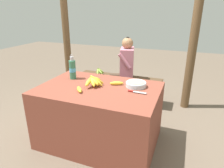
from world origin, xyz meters
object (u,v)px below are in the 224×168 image
Objects in this scene: banana_bunch_green at (99,71)px; support_post_far at (197,19)px; support_post_near at (65,17)px; loose_banana_front at (79,89)px; knife at (134,91)px; banana_bunch_ripe at (94,80)px; seated_vendor at (124,66)px; water_bottle at (73,69)px; wooden_bench at (119,81)px; serving_bowl at (136,84)px; loose_banana_side at (117,83)px.

support_post_far is at bearing 6.36° from banana_bunch_green.
loose_banana_front is at bearing -53.37° from support_post_near.
knife is 0.07× the size of support_post_near.
seated_vendor is (0.00, 1.08, -0.12)m from banana_bunch_ripe.
water_bottle is 1.52m from support_post_near.
support_post_far is (1.07, 0.16, 1.00)m from wooden_bench.
knife is at bearing -2.07° from banana_bunch_ripe.
banana_bunch_green is (-0.45, 1.12, -0.26)m from banana_bunch_ripe.
banana_bunch_ripe is 0.24× the size of seated_vendor.
water_bottle is at bearing 130.12° from loose_banana_front.
support_post_near is at bearing 144.82° from serving_bowl.
support_post_near reaches higher than serving_bowl.
support_post_near is 2.15m from support_post_far.
serving_bowl is at bearing -47.44° from banana_bunch_green.
wooden_bench is (-0.09, 1.12, -0.40)m from banana_bunch_ripe.
knife is at bearing -28.91° from loose_banana_side.
support_post_near and support_post_far have the same top height.
water_bottle is at bearing 159.43° from banana_bunch_ripe.
support_post_far is (1.43, 0.16, 0.87)m from banana_bunch_green.
loose_banana_front is 0.43m from loose_banana_side.
banana_bunch_ripe is at bearing -47.64° from support_post_near.
seated_vendor reaches higher than knife.
loose_banana_front is 1.28m from seated_vendor.
seated_vendor is at bearing -168.35° from support_post_far.
wooden_bench is (-0.56, 1.14, -0.34)m from knife.
support_post_far reaches higher than knife.
support_post_far is (0.75, 1.16, 0.65)m from loose_banana_side.
serving_bowl is 2.07m from support_post_near.
water_bottle is 0.44m from loose_banana_front.
support_post_near is at bearing 171.62° from wooden_bench.
support_post_far reaches higher than seated_vendor.
support_post_far is at bearing 54.57° from loose_banana_front.
serving_bowl is 0.62m from loose_banana_front.
serving_bowl is at bearing -115.39° from support_post_far.
support_post_far is (0.98, 0.20, 0.73)m from seated_vendor.
banana_bunch_green is (-0.11, 0.99, -0.32)m from water_bottle.
banana_bunch_ripe is 0.10× the size of support_post_near.
loose_banana_front is (0.27, -0.32, -0.10)m from water_bottle.
loose_banana_side is 0.06× the size of support_post_near.
banana_bunch_green is at bearing 112.02° from banana_bunch_ripe.
banana_bunch_ripe is at bearing -127.42° from support_post_far.
seated_vendor is at bearing 86.75° from loose_banana_front.
wooden_bench is at bearing 118.75° from serving_bowl.
seated_vendor is (0.10, -0.04, 0.27)m from wooden_bench.
water_bottle is 1.58× the size of knife.
banana_bunch_ripe is 1.24m from banana_bunch_green.
seated_vendor is at bearing 113.63° from knife.
banana_bunch_green is at bearing 132.56° from serving_bowl.
loose_banana_side is 1.93m from support_post_near.
loose_banana_side is 0.63× the size of banana_bunch_green.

